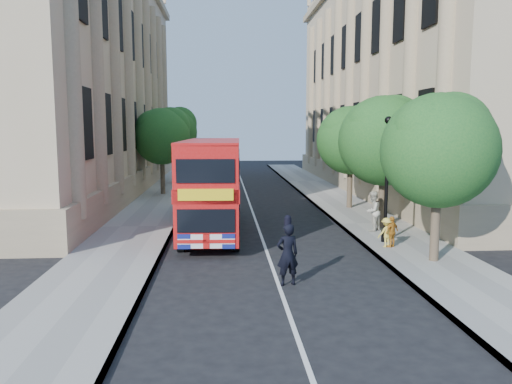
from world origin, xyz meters
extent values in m
plane|color=black|center=(0.00, 0.00, 0.00)|extent=(120.00, 120.00, 0.00)
cube|color=gray|center=(5.75, 10.00, 0.06)|extent=(3.50, 80.00, 0.12)
cube|color=gray|center=(-5.75, 10.00, 0.06)|extent=(3.50, 80.00, 0.12)
cube|color=tan|center=(13.80, 24.00, 9.00)|extent=(12.00, 38.00, 18.00)
cube|color=tan|center=(-13.80, 24.00, 9.00)|extent=(12.00, 38.00, 18.00)
cylinder|color=#473828|center=(5.80, 3.00, 1.43)|extent=(0.32, 0.32, 2.86)
sphere|color=#1B5221|center=(5.80, 3.00, 4.03)|extent=(4.00, 4.00, 4.00)
sphere|color=#1B5221|center=(6.40, 3.40, 4.68)|extent=(2.80, 2.80, 2.80)
sphere|color=#1B5221|center=(5.30, 2.70, 4.55)|extent=(2.60, 2.60, 2.60)
cylinder|color=#473828|center=(5.80, 9.00, 1.50)|extent=(0.32, 0.32, 2.99)
sphere|color=#1B5221|center=(5.80, 9.00, 4.22)|extent=(4.20, 4.20, 4.20)
sphere|color=#1B5221|center=(6.40, 9.40, 4.90)|extent=(2.94, 2.94, 2.94)
sphere|color=#1B5221|center=(5.30, 8.70, 4.76)|extent=(2.73, 2.73, 2.73)
cylinder|color=#473828|center=(5.80, 15.00, 1.45)|extent=(0.32, 0.32, 2.90)
sphere|color=#1B5221|center=(5.80, 15.00, 4.09)|extent=(4.00, 4.00, 4.00)
sphere|color=#1B5221|center=(6.40, 15.40, 4.75)|extent=(2.80, 2.80, 2.80)
sphere|color=#1B5221|center=(5.30, 14.70, 4.62)|extent=(2.60, 2.60, 2.60)
cylinder|color=#473828|center=(-6.00, 22.00, 1.50)|extent=(0.32, 0.32, 2.99)
sphere|color=#1B5221|center=(-6.00, 22.00, 4.22)|extent=(4.00, 4.00, 4.00)
sphere|color=#1B5221|center=(-5.40, 22.40, 4.90)|extent=(2.80, 2.80, 2.80)
sphere|color=#1B5221|center=(-6.50, 21.70, 4.76)|extent=(2.60, 2.60, 2.60)
cylinder|color=#473828|center=(-6.00, 30.00, 1.58)|extent=(0.32, 0.32, 3.17)
sphere|color=#1B5221|center=(-6.00, 30.00, 4.46)|extent=(4.20, 4.20, 4.20)
sphere|color=#1B5221|center=(-5.40, 30.40, 5.18)|extent=(2.94, 2.94, 2.94)
sphere|color=#1B5221|center=(-6.50, 29.70, 5.04)|extent=(2.73, 2.73, 2.73)
cylinder|color=black|center=(5.00, 6.00, 0.37)|extent=(0.30, 0.30, 0.50)
cylinder|color=black|center=(5.00, 6.00, 2.62)|extent=(0.14, 0.14, 5.00)
sphere|color=black|center=(5.00, 6.00, 5.12)|extent=(0.32, 0.32, 0.32)
cube|color=#B60D0C|center=(-2.16, 8.47, 2.31)|extent=(2.69, 9.12, 3.76)
cube|color=black|center=(-2.16, 8.47, 1.48)|extent=(2.73, 8.55, 0.86)
cube|color=black|center=(-2.16, 8.47, 3.28)|extent=(2.73, 8.55, 0.86)
cube|color=yellow|center=(-2.31, 3.95, 2.43)|extent=(2.00, 0.15, 0.43)
cylinder|color=black|center=(-3.34, 5.32, 0.48)|extent=(0.30, 0.96, 0.95)
cylinder|color=black|center=(-1.19, 5.25, 0.48)|extent=(0.30, 0.96, 0.95)
cylinder|color=black|center=(-3.13, 11.51, 0.48)|extent=(0.30, 0.96, 0.95)
cylinder|color=black|center=(-0.98, 11.43, 0.48)|extent=(0.30, 0.96, 0.95)
cube|color=black|center=(-2.05, 11.96, 1.32)|extent=(2.10, 1.93, 2.06)
cube|color=black|center=(-1.98, 11.13, 1.57)|extent=(1.77, 0.25, 0.69)
cube|color=black|center=(-2.24, 14.10, 1.52)|extent=(2.22, 3.29, 2.45)
cube|color=black|center=(-2.18, 13.52, 0.34)|extent=(2.16, 4.84, 0.24)
cylinder|color=black|center=(-2.92, 11.78, 0.39)|extent=(0.28, 0.80, 0.78)
cylinder|color=black|center=(-1.16, 11.94, 0.39)|extent=(0.28, 0.80, 0.78)
cylinder|color=black|center=(-3.20, 15.00, 0.39)|extent=(0.28, 0.80, 0.78)
cylinder|color=black|center=(-1.44, 15.16, 0.39)|extent=(0.28, 0.80, 0.78)
imported|color=black|center=(0.27, 0.92, 0.96)|extent=(0.79, 0.61, 1.93)
imported|color=beige|center=(5.13, 8.19, 1.03)|extent=(1.12, 1.11, 1.83)
imported|color=#C27A22|center=(4.97, 5.06, 0.74)|extent=(0.77, 0.66, 1.24)
imported|color=#DFC64C|center=(4.75, 5.10, 0.71)|extent=(0.86, 0.66, 1.17)
camera|label=1|loc=(-1.68, -13.88, 4.81)|focal=35.00mm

